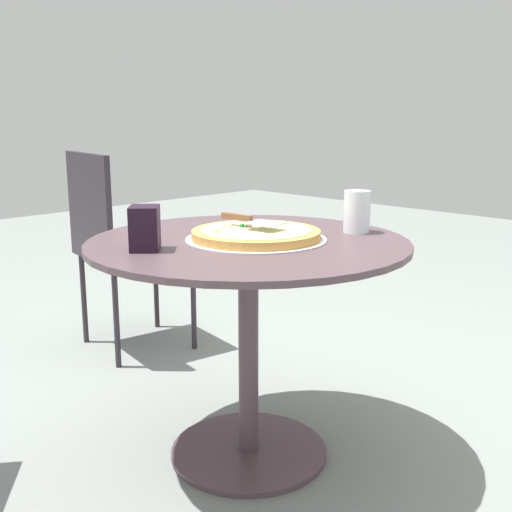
% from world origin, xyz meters
% --- Properties ---
extents(ground_plane, '(10.00, 10.00, 0.00)m').
position_xyz_m(ground_plane, '(0.00, 0.00, 0.00)').
color(ground_plane, gray).
extents(patio_table, '(0.93, 0.93, 0.68)m').
position_xyz_m(patio_table, '(0.00, 0.00, 0.51)').
color(patio_table, '#4F3C42').
rests_on(patio_table, ground).
extents(pizza_on_tray, '(0.41, 0.41, 0.05)m').
position_xyz_m(pizza_on_tray, '(0.02, -0.01, 0.70)').
color(pizza_on_tray, silver).
rests_on(pizza_on_tray, patio_table).
extents(pizza_server, '(0.09, 0.21, 0.02)m').
position_xyz_m(pizza_server, '(0.02, 0.01, 0.74)').
color(pizza_server, silver).
rests_on(pizza_server, pizza_on_tray).
extents(drinking_cup, '(0.08, 0.08, 0.13)m').
position_xyz_m(drinking_cup, '(0.32, -0.15, 0.75)').
color(drinking_cup, white).
rests_on(drinking_cup, patio_table).
extents(napkin_dispenser, '(0.12, 0.12, 0.12)m').
position_xyz_m(napkin_dispenser, '(-0.29, 0.10, 0.74)').
color(napkin_dispenser, black).
rests_on(napkin_dispenser, patio_table).
extents(patio_chair_far, '(0.49, 0.49, 0.88)m').
position_xyz_m(patio_chair_far, '(0.23, 1.05, 0.51)').
color(patio_chair_far, '#2F282F').
rests_on(patio_chair_far, ground).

